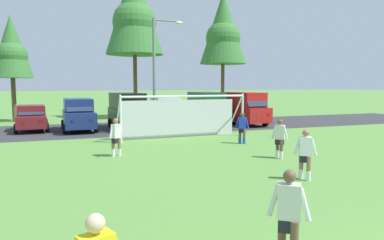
{
  "coord_description": "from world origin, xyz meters",
  "views": [
    {
      "loc": [
        -5.8,
        -2.32,
        3.03
      ],
      "look_at": [
        -1.08,
        10.83,
        1.63
      ],
      "focal_mm": 32.14,
      "sensor_mm": 36.0,
      "label": 1
    }
  ],
  "objects_px": {
    "player_striker_near": "(116,137)",
    "street_lamp": "(157,75)",
    "soccer_goal": "(181,116)",
    "player_winger_right": "(242,128)",
    "parked_car_slot_right": "(243,107)",
    "soccer_ball": "(292,196)",
    "parked_car_slot_center": "(166,111)",
    "player_winger_left": "(280,139)",
    "parked_car_slot_left": "(78,114)",
    "parked_car_slot_far_left": "(32,118)",
    "parked_car_slot_center_right": "(206,107)",
    "parked_car_slot_center_left": "(127,110)",
    "player_midfield_center": "(305,155)",
    "player_trailing_back": "(288,217)"
  },
  "relations": [
    {
      "from": "soccer_goal",
      "to": "parked_car_slot_center_right",
      "type": "height_order",
      "value": "soccer_goal"
    },
    {
      "from": "parked_car_slot_left",
      "to": "parked_car_slot_far_left",
      "type": "bearing_deg",
      "value": 161.33
    },
    {
      "from": "parked_car_slot_right",
      "to": "player_striker_near",
      "type": "bearing_deg",
      "value": -140.56
    },
    {
      "from": "parked_car_slot_far_left",
      "to": "parked_car_slot_center_left",
      "type": "distance_m",
      "value": 6.38
    },
    {
      "from": "parked_car_slot_center_left",
      "to": "parked_car_slot_center_right",
      "type": "relative_size",
      "value": 1.02
    },
    {
      "from": "soccer_goal",
      "to": "parked_car_slot_right",
      "type": "xyz_separation_m",
      "value": [
        6.65,
        4.77,
        0.05
      ]
    },
    {
      "from": "player_trailing_back",
      "to": "parked_car_slot_left",
      "type": "xyz_separation_m",
      "value": [
        -2.83,
        19.64,
        0.29
      ]
    },
    {
      "from": "player_striker_near",
      "to": "street_lamp",
      "type": "distance_m",
      "value": 7.2
    },
    {
      "from": "soccer_ball",
      "to": "parked_car_slot_far_left",
      "type": "bearing_deg",
      "value": 113.73
    },
    {
      "from": "parked_car_slot_far_left",
      "to": "parked_car_slot_center_left",
      "type": "relative_size",
      "value": 0.88
    },
    {
      "from": "soccer_goal",
      "to": "parked_car_slot_center",
      "type": "bearing_deg",
      "value": 83.16
    },
    {
      "from": "parked_car_slot_left",
      "to": "parked_car_slot_right",
      "type": "distance_m",
      "value": 12.25
    },
    {
      "from": "player_winger_left",
      "to": "parked_car_slot_center_right",
      "type": "height_order",
      "value": "parked_car_slot_center_right"
    },
    {
      "from": "player_winger_left",
      "to": "soccer_ball",
      "type": "bearing_deg",
      "value": -120.49
    },
    {
      "from": "player_striker_near",
      "to": "street_lamp",
      "type": "relative_size",
      "value": 0.23
    },
    {
      "from": "parked_car_slot_far_left",
      "to": "parked_car_slot_left",
      "type": "bearing_deg",
      "value": -18.67
    },
    {
      "from": "player_midfield_center",
      "to": "parked_car_slot_center_left",
      "type": "distance_m",
      "value": 15.74
    },
    {
      "from": "player_winger_left",
      "to": "street_lamp",
      "type": "bearing_deg",
      "value": 110.35
    },
    {
      "from": "parked_car_slot_left",
      "to": "street_lamp",
      "type": "distance_m",
      "value": 6.44
    },
    {
      "from": "parked_car_slot_left",
      "to": "parked_car_slot_center_left",
      "type": "xyz_separation_m",
      "value": [
        3.3,
        0.04,
        0.23
      ]
    },
    {
      "from": "soccer_ball",
      "to": "player_trailing_back",
      "type": "height_order",
      "value": "player_trailing_back"
    },
    {
      "from": "player_winger_right",
      "to": "player_winger_left",
      "type": "bearing_deg",
      "value": -93.83
    },
    {
      "from": "parked_car_slot_center_left",
      "to": "parked_car_slot_center",
      "type": "bearing_deg",
      "value": 11.18
    },
    {
      "from": "soccer_goal",
      "to": "parked_car_slot_far_left",
      "type": "xyz_separation_m",
      "value": [
        -8.57,
        6.29,
        -0.42
      ]
    },
    {
      "from": "soccer_ball",
      "to": "parked_car_slot_right",
      "type": "distance_m",
      "value": 18.02
    },
    {
      "from": "parked_car_slot_right",
      "to": "player_midfield_center",
      "type": "bearing_deg",
      "value": -111.05
    },
    {
      "from": "player_striker_near",
      "to": "parked_car_slot_left",
      "type": "height_order",
      "value": "parked_car_slot_left"
    },
    {
      "from": "soccer_goal",
      "to": "player_winger_right",
      "type": "xyz_separation_m",
      "value": [
        2.34,
        -3.15,
        -0.47
      ]
    },
    {
      "from": "soccer_goal",
      "to": "parked_car_slot_left",
      "type": "xyz_separation_m",
      "value": [
        -5.59,
        5.28,
        -0.18
      ]
    },
    {
      "from": "player_midfield_center",
      "to": "player_winger_left",
      "type": "height_order",
      "value": "same"
    },
    {
      "from": "player_winger_left",
      "to": "parked_car_slot_far_left",
      "type": "distance_m",
      "value": 16.99
    },
    {
      "from": "player_striker_near",
      "to": "parked_car_slot_center_right",
      "type": "relative_size",
      "value": 0.34
    },
    {
      "from": "soccer_goal",
      "to": "parked_car_slot_far_left",
      "type": "distance_m",
      "value": 10.64
    },
    {
      "from": "player_striker_near",
      "to": "parked_car_slot_right",
      "type": "distance_m",
      "value": 14.2
    },
    {
      "from": "soccer_goal",
      "to": "parked_car_slot_right",
      "type": "relative_size",
      "value": 1.52
    },
    {
      "from": "soccer_goal",
      "to": "player_striker_near",
      "type": "xyz_separation_m",
      "value": [
        -4.31,
        -4.24,
        -0.47
      ]
    },
    {
      "from": "player_midfield_center",
      "to": "parked_car_slot_left",
      "type": "distance_m",
      "value": 16.68
    },
    {
      "from": "soccer_ball",
      "to": "parked_car_slot_left",
      "type": "relative_size",
      "value": 0.05
    },
    {
      "from": "player_striker_near",
      "to": "player_winger_right",
      "type": "bearing_deg",
      "value": 9.32
    },
    {
      "from": "player_midfield_center",
      "to": "player_trailing_back",
      "type": "relative_size",
      "value": 1.0
    },
    {
      "from": "soccer_goal",
      "to": "parked_car_slot_center",
      "type": "height_order",
      "value": "soccer_goal"
    },
    {
      "from": "soccer_ball",
      "to": "player_winger_left",
      "type": "bearing_deg",
      "value": 59.51
    },
    {
      "from": "soccer_ball",
      "to": "parked_car_slot_left",
      "type": "xyz_separation_m",
      "value": [
        -4.9,
        16.92,
        1.0
      ]
    },
    {
      "from": "parked_car_slot_left",
      "to": "street_lamp",
      "type": "relative_size",
      "value": 0.66
    },
    {
      "from": "parked_car_slot_left",
      "to": "soccer_goal",
      "type": "bearing_deg",
      "value": -43.4
    },
    {
      "from": "parked_car_slot_left",
      "to": "parked_car_slot_center_right",
      "type": "relative_size",
      "value": 0.97
    },
    {
      "from": "soccer_ball",
      "to": "player_winger_right",
      "type": "bearing_deg",
      "value": 70.4
    },
    {
      "from": "street_lamp",
      "to": "parked_car_slot_far_left",
      "type": "bearing_deg",
      "value": 147.53
    },
    {
      "from": "player_winger_left",
      "to": "parked_car_slot_center_left",
      "type": "height_order",
      "value": "parked_car_slot_center_left"
    },
    {
      "from": "player_trailing_back",
      "to": "parked_car_slot_center_left",
      "type": "height_order",
      "value": "parked_car_slot_center_left"
    }
  ]
}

